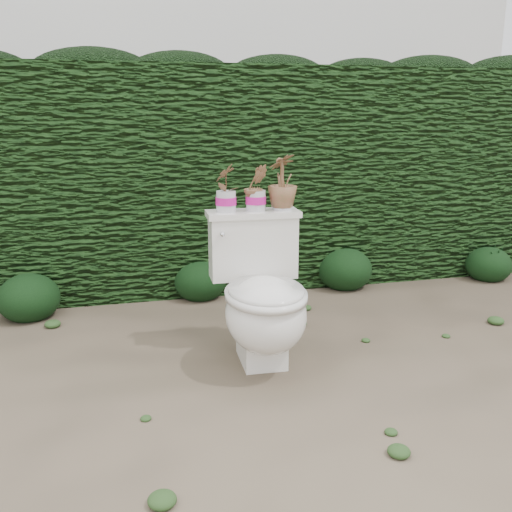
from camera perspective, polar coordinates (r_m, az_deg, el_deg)
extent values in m
plane|color=#756651|center=(3.09, -2.86, -10.57)|extent=(60.00, 60.00, 0.00)
cube|color=#1F4316|center=(4.41, -7.11, 7.79)|extent=(8.00, 1.00, 1.60)
cube|color=silver|center=(8.85, -7.05, 18.91)|extent=(8.00, 3.50, 4.00)
cube|color=silver|center=(3.06, 0.54, -8.74)|extent=(0.23, 0.31, 0.20)
ellipsoid|color=silver|center=(2.90, 0.97, -5.86)|extent=(0.43, 0.53, 0.39)
cube|color=silver|center=(3.11, -0.31, 0.90)|extent=(0.48, 0.19, 0.34)
cube|color=silver|center=(3.08, -0.31, 4.25)|extent=(0.51, 0.21, 0.03)
cylinder|color=silver|center=(2.97, -3.45, 2.27)|extent=(0.02, 0.06, 0.02)
sphere|color=silver|center=(2.94, -3.36, 2.15)|extent=(0.03, 0.03, 0.03)
imported|color=#21651F|center=(3.03, -3.03, 6.69)|extent=(0.15, 0.15, 0.24)
imported|color=#21651F|center=(3.06, -0.02, 6.72)|extent=(0.13, 0.11, 0.23)
imported|color=#21651F|center=(3.09, 2.66, 7.26)|extent=(0.23, 0.23, 0.29)
ellipsoid|color=black|center=(3.94, -21.82, -3.53)|extent=(0.39, 0.39, 0.31)
ellipsoid|color=black|center=(4.07, -5.64, -2.12)|extent=(0.37, 0.37, 0.30)
ellipsoid|color=black|center=(4.34, 8.87, -0.96)|extent=(0.41, 0.41, 0.33)
ellipsoid|color=black|center=(4.85, 22.26, -0.49)|extent=(0.35, 0.35, 0.28)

